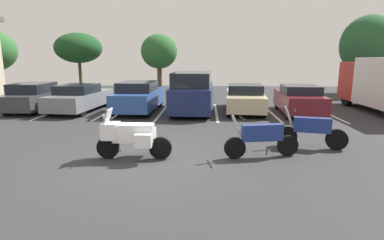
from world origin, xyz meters
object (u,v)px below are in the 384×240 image
Objects in this scene: car_grey at (80,98)px; car_maroon at (299,100)px; motorcycle_second at (311,131)px; car_charcoal at (36,97)px; motorcycle_touring at (130,136)px; car_blue at (139,97)px; motorcycle_third at (261,138)px; car_navy at (193,93)px; car_champagne at (245,98)px.

car_grey is 1.04× the size of car_maroon.
motorcycle_second is 0.47× the size of car_maroon.
motorcycle_touring is at bearing -48.02° from car_charcoal.
motorcycle_second is at bearing -42.90° from car_blue.
car_maroon reaches higher than motorcycle_third.
car_navy is at bearing 122.67° from motorcycle_second.
car_grey is at bearing -178.25° from car_champagne.
car_navy reaches higher than car_champagne.
motorcycle_third is 0.48× the size of car_blue.
motorcycle_second is (5.31, 1.26, -0.10)m from motorcycle_touring.
car_grey is at bearing 178.75° from car_navy.
car_grey is at bearing 147.51° from motorcycle_second.
motorcycle_touring is 10.36m from car_charcoal.
car_champagne is (5.45, 0.28, -0.08)m from car_blue.
motorcycle_third is at bearing -35.09° from car_charcoal.
car_champagne is (2.67, 0.39, -0.32)m from car_navy.
motorcycle_second is 0.97× the size of motorcycle_third.
car_charcoal is 0.99× the size of car_blue.
car_champagne is at bearing 62.46° from motorcycle_touring.
car_maroon is at bearing -2.81° from car_navy.
motorcycle_touring is 0.46× the size of car_grey.
car_champagne is (10.98, 0.07, -0.02)m from car_charcoal.
car_navy reaches higher than motorcycle_third.
car_blue reaches higher than car_champagne.
motorcycle_third is 0.46× the size of car_champagne.
car_maroon is (13.53, -0.58, 0.02)m from car_charcoal.
car_grey is 11.12m from car_maroon.
motorcycle_third is 0.49× the size of car_maroon.
car_navy is (-2.24, 7.09, 0.45)m from motorcycle_third.
motorcycle_second is 0.45× the size of car_grey.
car_maroon reaches higher than car_champagne.
car_grey reaches higher than motorcycle_third.
car_navy is 1.13× the size of car_maroon.
car_blue is at bearing 137.10° from motorcycle_second.
motorcycle_third is (3.62, 0.29, -0.11)m from motorcycle_touring.
car_navy is (5.89, -0.13, 0.32)m from car_grey.
car_champagne reaches higher than motorcycle_third.
car_champagne is (-1.25, 6.51, 0.12)m from motorcycle_second.
car_maroon is at bearing -2.44° from car_charcoal.
motorcycle_second is 0.46× the size of car_blue.
car_charcoal reaches higher than car_champagne.
motorcycle_touring is 8.76m from car_grey.
car_charcoal is at bearing -179.64° from car_champagne.
car_maroon is at bearing -1.99° from car_grey.
car_charcoal is 0.90× the size of car_navy.
car_charcoal is at bearing 177.56° from car_maroon.
motorcycle_touring is 5.45m from motorcycle_second.
motorcycle_third is at bearing 4.57° from motorcycle_touring.
car_champagne is at bearing 8.32° from car_navy.
car_grey is at bearing 120.97° from motorcycle_touring.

